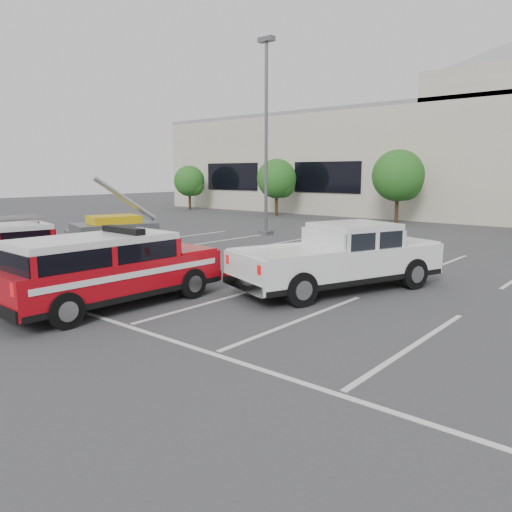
{
  "coord_description": "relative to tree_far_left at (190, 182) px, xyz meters",
  "views": [
    {
      "loc": [
        9.03,
        -9.13,
        3.35
      ],
      "look_at": [
        0.21,
        1.38,
        1.05
      ],
      "focal_mm": 35.0,
      "sensor_mm": 36.0,
      "label": 1
    }
  ],
  "objects": [
    {
      "name": "ladder_suv",
      "position": [
        17.73,
        -24.29,
        -1.72
      ],
      "size": [
        2.85,
        5.22,
        1.95
      ],
      "rotation": [
        0.0,
        0.0,
        -0.19
      ],
      "color": "#A10711",
      "rests_on": "ground"
    },
    {
      "name": "light_pole_left",
      "position": [
        16.91,
        -10.05,
        2.68
      ],
      "size": [
        0.9,
        0.6,
        10.24
      ],
      "color": "#59595E",
      "rests_on": "ground"
    },
    {
      "name": "tree_left",
      "position": [
        10.0,
        0.0,
        0.27
      ],
      "size": [
        3.07,
        3.07,
        4.42
      ],
      "color": "#3F2B19",
      "rests_on": "ground"
    },
    {
      "name": "ground",
      "position": [
        24.91,
        -22.05,
        -2.5
      ],
      "size": [
        120.0,
        120.0,
        0.0
      ],
      "primitive_type": "plane",
      "color": "#3C3C3F",
      "rests_on": "ground"
    },
    {
      "name": "tree_mid_left",
      "position": [
        20.0,
        0.0,
        0.54
      ],
      "size": [
        3.37,
        3.37,
        4.85
      ],
      "color": "#3F2B19",
      "rests_on": "ground"
    },
    {
      "name": "white_pickup",
      "position": [
        26.72,
        -18.82,
        -1.74
      ],
      "size": [
        4.17,
        6.58,
        1.91
      ],
      "rotation": [
        0.0,
        0.0,
        -0.35
      ],
      "color": "silver",
      "rests_on": "ground"
    },
    {
      "name": "stall_markings",
      "position": [
        24.91,
        -17.55,
        -2.5
      ],
      "size": [
        23.0,
        15.0,
        0.01
      ],
      "primitive_type": "cube",
      "color": "silver",
      "rests_on": "ground"
    },
    {
      "name": "fire_chief_suv",
      "position": [
        23.18,
        -24.13,
        -1.69
      ],
      "size": [
        2.21,
        5.69,
        1.98
      ],
      "rotation": [
        0.0,
        0.0,
        -0.03
      ],
      "color": "#A10711",
      "rests_on": "ground"
    },
    {
      "name": "utility_rig",
      "position": [
        14.26,
        -18.02,
        -1.86
      ],
      "size": [
        4.02,
        4.0,
        3.2
      ],
      "rotation": [
        0.0,
        0.0,
        -0.29
      ],
      "color": "#59595E",
      "rests_on": "ground"
    },
    {
      "name": "tree_far_left",
      "position": [
        0.0,
        0.0,
        0.0
      ],
      "size": [
        2.77,
        2.77,
        3.99
      ],
      "color": "#3F2B19",
      "rests_on": "ground"
    }
  ]
}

